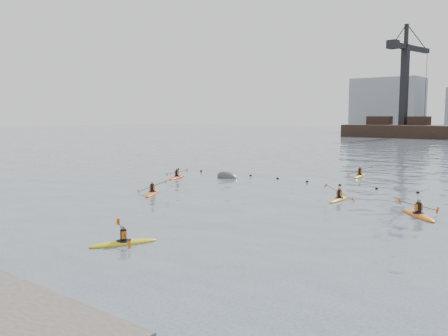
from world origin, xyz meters
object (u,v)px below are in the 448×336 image
at_px(kayaker_0, 152,193).
at_px(kayaker_4, 418,214).
at_px(kayaker_1, 124,242).
at_px(kayaker_5, 360,176).
at_px(mooring_buoy, 228,178).
at_px(kayaker_2, 177,177).
at_px(kayaker_3, 339,199).

relative_size(kayaker_0, kayaker_4, 1.00).
distance_m(kayaker_0, kayaker_1, 13.27).
height_order(kayaker_5, mooring_buoy, kayaker_5).
height_order(kayaker_4, mooring_buoy, kayaker_4).
xyz_separation_m(kayaker_0, kayaker_4, (17.17, 3.98, 0.01)).
distance_m(kayaker_0, kayaker_5, 19.99).
bearing_deg(kayaker_2, mooring_buoy, 21.62).
xyz_separation_m(kayaker_1, kayaker_5, (-0.87, 28.32, 0.01)).
height_order(kayaker_1, kayaker_5, kayaker_5).
distance_m(kayaker_2, kayaker_5, 16.68).
bearing_deg(kayaker_4, mooring_buoy, -61.52).
relative_size(kayaker_1, kayaker_4, 0.98).
bearing_deg(mooring_buoy, kayaker_5, 41.81).
xyz_separation_m(kayaker_4, kayaker_5, (-9.27, 14.37, -0.00)).
bearing_deg(kayaker_4, kayaker_3, -62.08).
bearing_deg(kayaker_3, mooring_buoy, 158.65).
distance_m(kayaker_0, kayaker_2, 8.62).
bearing_deg(kayaker_5, kayaker_2, -146.63).
height_order(kayaker_1, kayaker_2, kayaker_1).
xyz_separation_m(kayaker_4, mooring_buoy, (-18.29, 6.30, -0.11)).
relative_size(kayaker_0, kayaker_1, 1.02).
bearing_deg(mooring_buoy, kayaker_2, -139.27).
height_order(kayaker_0, kayaker_2, kayaker_0).
distance_m(kayaker_0, mooring_buoy, 10.35).
distance_m(kayaker_2, mooring_buoy, 4.57).
bearing_deg(kayaker_3, kayaker_5, 103.81).
distance_m(kayaker_1, mooring_buoy, 22.54).
distance_m(kayaker_0, kayaker_4, 17.63).
bearing_deg(kayaker_1, kayaker_0, 157.39).
xyz_separation_m(kayaker_1, kayaker_3, (2.77, 15.95, 0.00)).
bearing_deg(kayaker_1, mooring_buoy, 142.08).
relative_size(kayaker_0, kayaker_3, 0.98).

